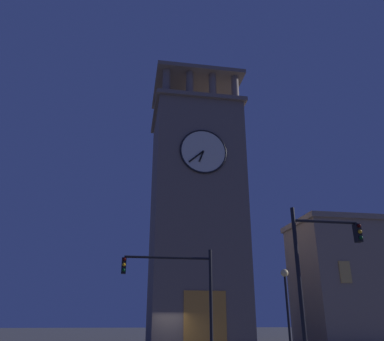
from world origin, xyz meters
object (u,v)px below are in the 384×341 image
(traffic_signal_near, at_px, (318,263))
(clocktower, at_px, (196,213))
(traffic_signal_mid, at_px, (180,284))
(street_lamp, at_px, (286,294))

(traffic_signal_near, bearing_deg, clocktower, -85.67)
(traffic_signal_mid, height_order, street_lamp, traffic_signal_mid)
(traffic_signal_mid, bearing_deg, traffic_signal_near, 135.17)
(traffic_signal_near, height_order, traffic_signal_mid, traffic_signal_near)
(clocktower, bearing_deg, traffic_signal_mid, 76.93)
(traffic_signal_mid, distance_m, street_lamp, 7.20)
(traffic_signal_near, height_order, street_lamp, traffic_signal_near)
(clocktower, bearing_deg, street_lamp, 105.65)
(traffic_signal_near, distance_m, street_lamp, 7.92)
(clocktower, xyz_separation_m, street_lamp, (-3.23, 11.52, -7.69))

